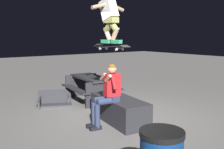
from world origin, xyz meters
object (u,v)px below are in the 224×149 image
object	(u,v)px
person_sitting_on_ledge	(108,91)
kicker_ramp	(55,101)
picnic_table_back	(91,85)
ledge_box_main	(119,109)
skateboard	(111,47)
skater_airborne	(109,15)

from	to	relation	value
person_sitting_on_ledge	kicker_ramp	world-z (taller)	person_sitting_on_ledge
kicker_ramp	picnic_table_back	bearing A→B (deg)	-107.41
picnic_table_back	ledge_box_main	bearing A→B (deg)	165.44
person_sitting_on_ledge	skateboard	world-z (taller)	skateboard
person_sitting_on_ledge	skateboard	xyz separation A→B (m)	(0.09, -0.17, 0.97)
ledge_box_main	person_sitting_on_ledge	world-z (taller)	person_sitting_on_ledge
skateboard	picnic_table_back	xyz separation A→B (m)	(2.09, -0.79, -1.26)
person_sitting_on_ledge	skater_airborne	xyz separation A→B (m)	(0.15, -0.17, 1.66)
person_sitting_on_ledge	kicker_ramp	distance (m)	2.62
skateboard	kicker_ramp	xyz separation A→B (m)	(2.43, 0.30, -1.69)
kicker_ramp	picnic_table_back	xyz separation A→B (m)	(-0.34, -1.08, 0.43)
person_sitting_on_ledge	skateboard	distance (m)	0.99
ledge_box_main	kicker_ramp	distance (m)	2.46
kicker_ramp	picnic_table_back	distance (m)	1.21
ledge_box_main	person_sitting_on_ledge	bearing A→B (deg)	106.74
kicker_ramp	person_sitting_on_ledge	bearing A→B (deg)	-177.08
picnic_table_back	skateboard	bearing A→B (deg)	159.33
person_sitting_on_ledge	skater_airborne	bearing A→B (deg)	-47.88
ledge_box_main	picnic_table_back	xyz separation A→B (m)	(2.05, -0.53, 0.22)
kicker_ramp	picnic_table_back	world-z (taller)	picnic_table_back
ledge_box_main	skateboard	size ratio (longest dim) A/B	1.68
skateboard	kicker_ramp	bearing A→B (deg)	6.99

